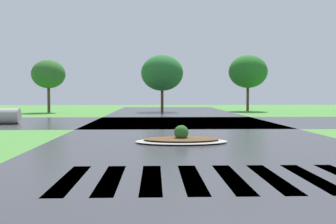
# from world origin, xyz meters

# --- Properties ---
(asphalt_roadway) EXTENTS (11.81, 80.00, 0.01)m
(asphalt_roadway) POSITION_xyz_m (0.00, 10.00, 0.00)
(asphalt_roadway) COLOR #35353A
(asphalt_roadway) RESTS_ON ground
(asphalt_cross_road) EXTENTS (90.00, 10.63, 0.01)m
(asphalt_cross_road) POSITION_xyz_m (0.00, 22.11, 0.00)
(asphalt_cross_road) COLOR #35353A
(asphalt_cross_road) RESTS_ON ground
(crosswalk_stripes) EXTENTS (7.65, 3.11, 0.01)m
(crosswalk_stripes) POSITION_xyz_m (0.00, 5.02, 0.00)
(crosswalk_stripes) COLOR white
(crosswalk_stripes) RESTS_ON ground
(median_island) EXTENTS (3.54, 2.00, 0.68)m
(median_island) POSITION_xyz_m (-0.71, 11.30, 0.13)
(median_island) COLOR #9E9B93
(median_island) RESTS_ON ground
(background_treeline) EXTENTS (35.72, 6.32, 5.96)m
(background_treeline) POSITION_xyz_m (5.28, 36.36, 4.06)
(background_treeline) COLOR #4C3823
(background_treeline) RESTS_ON ground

